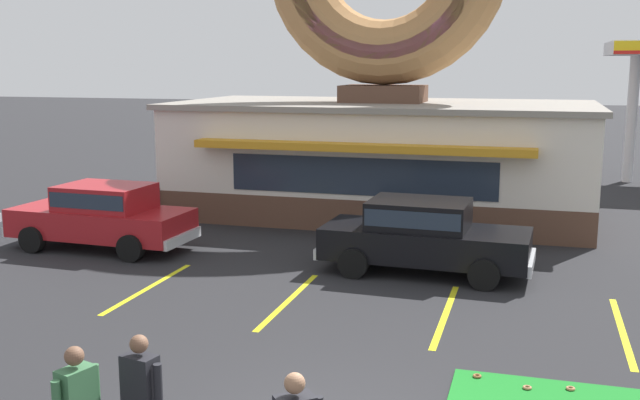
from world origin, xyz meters
The scene contains 12 objects.
donut_shop_building centered at (-2.03, 13.94, 3.74)m, with size 12.30×6.75×10.96m.
mini_donut_mid_centre centered at (3.03, 2.23, 0.05)m, with size 0.13×0.13×0.04m, color #A5724C.
mini_donut_mid_right centered at (2.45, 2.09, 0.05)m, with size 0.13×0.13×0.04m, color #A5724C.
mini_donut_extra centered at (1.75, 2.30, 0.05)m, with size 0.13×0.13×0.04m, color brown.
car_red centered at (-7.69, 7.63, 0.87)m, with size 4.62×2.11×1.60m.
car_black centered at (0.15, 7.66, 0.87)m, with size 4.63×2.12×1.60m.
pedestrian_hooded_kid centered at (-1.67, -1.19, 0.86)m, with size 0.58×0.32×1.57m.
trash_bin centered at (-8.20, 11.07, 0.50)m, with size 0.57×0.57×0.97m.
parking_stripe_far_left centered at (-5.02, 5.00, 0.00)m, with size 0.12×3.60×0.01m, color yellow.
parking_stripe_left centered at (-2.02, 5.00, 0.00)m, with size 0.12×3.60×0.01m, color yellow.
parking_stripe_mid_left centered at (0.98, 5.00, 0.00)m, with size 0.12×3.60×0.01m, color yellow.
parking_stripe_centre centered at (3.98, 5.00, 0.00)m, with size 0.12×3.60×0.01m, color yellow.
Camera 1 is at (2.40, -8.10, 4.49)m, focal length 42.00 mm.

